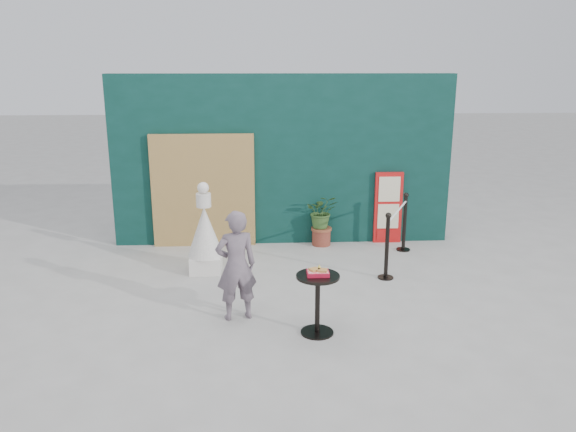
% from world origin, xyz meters
% --- Properties ---
extents(ground, '(60.00, 60.00, 0.00)m').
position_xyz_m(ground, '(0.00, 0.00, 0.00)').
color(ground, '#ADAAA5').
rests_on(ground, ground).
extents(back_wall, '(6.00, 0.30, 3.00)m').
position_xyz_m(back_wall, '(0.00, 3.15, 1.50)').
color(back_wall, '#0A2E28').
rests_on(back_wall, ground).
extents(bamboo_fence, '(1.80, 0.08, 2.00)m').
position_xyz_m(bamboo_fence, '(-1.40, 2.94, 1.00)').
color(bamboo_fence, tan).
rests_on(bamboo_fence, ground).
extents(woman, '(0.59, 0.46, 1.43)m').
position_xyz_m(woman, '(-0.72, -0.08, 0.71)').
color(woman, slate).
rests_on(woman, ground).
extents(menu_board, '(0.50, 0.07, 1.30)m').
position_xyz_m(menu_board, '(1.90, 2.95, 0.65)').
color(menu_board, red).
rests_on(menu_board, ground).
extents(statue, '(0.56, 0.56, 1.43)m').
position_xyz_m(statue, '(-1.27, 1.63, 0.58)').
color(statue, silver).
rests_on(statue, ground).
extents(cafe_table, '(0.52, 0.52, 0.75)m').
position_xyz_m(cafe_table, '(0.26, -0.56, 0.50)').
color(cafe_table, black).
rests_on(cafe_table, ground).
extents(food_basket, '(0.26, 0.19, 0.11)m').
position_xyz_m(food_basket, '(0.27, -0.55, 0.79)').
color(food_basket, red).
rests_on(food_basket, cafe_table).
extents(planter, '(0.54, 0.47, 0.93)m').
position_xyz_m(planter, '(0.69, 2.86, 0.54)').
color(planter, brown).
rests_on(planter, ground).
extents(stanchion_barrier, '(0.84, 1.54, 1.03)m').
position_xyz_m(stanchion_barrier, '(1.79, 1.84, 0.49)').
color(stanchion_barrier, black).
rests_on(stanchion_barrier, ground).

